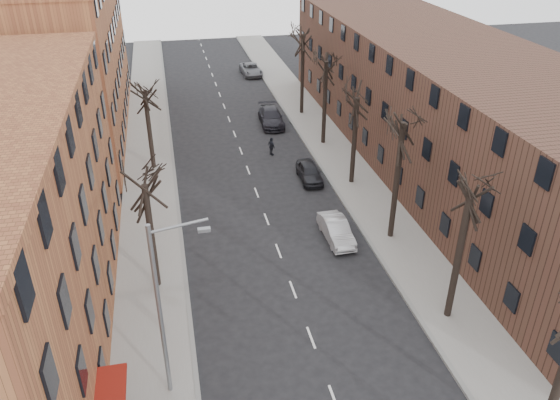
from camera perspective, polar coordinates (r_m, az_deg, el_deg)
sidewalk_left at (r=47.56m, az=-13.52°, el=3.79°), size 4.00×90.00×0.15m
sidewalk_right at (r=49.54m, az=5.28°, el=5.56°), size 4.00×90.00×0.15m
building_left_far at (r=54.67m, az=-23.05°, el=13.39°), size 12.00×28.00×14.00m
building_right at (r=46.52m, az=16.99°, el=9.32°), size 12.00×50.00×10.00m
tree_right_b at (r=31.45m, az=17.03°, el=-11.56°), size 5.20×5.20×10.80m
tree_right_c at (r=37.09m, az=11.42°, el=-3.83°), size 5.20×5.20×11.60m
tree_right_d at (r=43.48m, az=7.45°, el=1.78°), size 5.20×5.20×10.00m
tree_right_e at (r=50.33m, az=4.51°, el=5.90°), size 5.20×5.20×10.80m
tree_right_f at (r=57.48m, az=2.26°, el=9.01°), size 5.20×5.20×11.60m
tree_left_a at (r=32.93m, az=-12.60°, el=-8.75°), size 5.20×5.20×9.50m
tree_left_b at (r=46.67m, az=-13.01°, el=3.24°), size 5.20×5.20×9.50m
streetlight at (r=23.53m, az=-12.11°, el=-10.79°), size 2.45×0.22×9.03m
silver_sedan at (r=35.99m, az=5.90°, el=-3.15°), size 1.56×4.23×1.38m
parked_car_near at (r=43.36m, az=3.09°, el=2.94°), size 1.71×4.07×1.38m
parked_car_mid at (r=54.32m, az=-0.94°, el=8.67°), size 2.44×5.45×1.55m
parked_car_far at (r=70.67m, az=-3.04°, el=13.47°), size 2.52×5.06×1.38m
pedestrian_crossing at (r=47.55m, az=-0.90°, el=5.62°), size 0.75×1.04×1.63m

